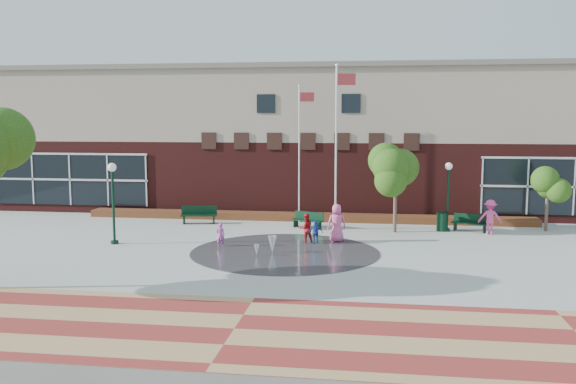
# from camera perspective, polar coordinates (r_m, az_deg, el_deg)

# --- Properties ---
(ground) EXTENTS (120.00, 120.00, 0.00)m
(ground) POSITION_cam_1_polar(r_m,az_deg,el_deg) (24.33, -1.32, -7.22)
(ground) COLOR #666056
(ground) RESTS_ON ground
(plaza_concrete) EXTENTS (46.00, 18.00, 0.01)m
(plaza_concrete) POSITION_cam_1_polar(r_m,az_deg,el_deg) (28.18, -0.00, -5.25)
(plaza_concrete) COLOR #A8A8A0
(plaza_concrete) RESTS_ON ground
(paver_band) EXTENTS (46.00, 6.00, 0.01)m
(paver_band) POSITION_cam_1_polar(r_m,az_deg,el_deg) (17.75, -5.05, -12.66)
(paver_band) COLOR maroon
(paver_band) RESTS_ON ground
(splash_pad) EXTENTS (8.40, 8.40, 0.01)m
(splash_pad) POSITION_cam_1_polar(r_m,az_deg,el_deg) (27.22, -0.29, -5.69)
(splash_pad) COLOR #383A3D
(splash_pad) RESTS_ON ground
(library_building) EXTENTS (44.40, 10.40, 9.20)m
(library_building) POSITION_cam_1_polar(r_m,az_deg,el_deg) (40.96, 2.63, 5.10)
(library_building) COLOR #4C1917
(library_building) RESTS_ON ground
(flower_bed) EXTENTS (26.00, 1.20, 0.40)m
(flower_bed) POSITION_cam_1_polar(r_m,az_deg,el_deg) (35.59, 1.70, -2.69)
(flower_bed) COLOR maroon
(flower_bed) RESTS_ON ground
(flagpole_left) EXTENTS (0.90, 0.29, 7.82)m
(flagpole_left) POSITION_cam_1_polar(r_m,az_deg,el_deg) (34.58, 1.12, 4.28)
(flagpole_left) COLOR white
(flagpole_left) RESTS_ON ground
(flagpole_right) EXTENTS (1.07, 0.27, 8.78)m
(flagpole_right) POSITION_cam_1_polar(r_m,az_deg,el_deg) (32.38, 4.62, 5.06)
(flagpole_right) COLOR white
(flagpole_right) RESTS_ON ground
(lamp_left) EXTENTS (0.41, 0.41, 3.87)m
(lamp_left) POSITION_cam_1_polar(r_m,az_deg,el_deg) (29.79, -16.06, -0.18)
(lamp_left) COLOR black
(lamp_left) RESTS_ON ground
(lamp_right) EXTENTS (0.39, 0.39, 3.65)m
(lamp_right) POSITION_cam_1_polar(r_m,az_deg,el_deg) (32.94, 14.75, 0.29)
(lamp_right) COLOR black
(lamp_right) RESTS_ON ground
(bench_left) EXTENTS (2.07, 0.91, 1.01)m
(bench_left) POSITION_cam_1_polar(r_m,az_deg,el_deg) (34.80, -8.33, -2.44)
(bench_left) COLOR black
(bench_left) RESTS_ON ground
(bench_mid) EXTENTS (1.81, 1.18, 0.89)m
(bench_mid) POSITION_cam_1_polar(r_m,az_deg,el_deg) (33.09, 1.83, -2.93)
(bench_mid) COLOR black
(bench_mid) RESTS_ON ground
(bench_right) EXTENTS (1.88, 1.20, 0.92)m
(bench_right) POSITION_cam_1_polar(r_m,az_deg,el_deg) (33.49, 16.65, -3.08)
(bench_right) COLOR black
(bench_right) RESTS_ON ground
(trash_can) EXTENTS (0.64, 0.64, 1.05)m
(trash_can) POSITION_cam_1_polar(r_m,az_deg,el_deg) (33.18, 14.24, -2.68)
(trash_can) COLOR black
(trash_can) RESTS_ON ground
(tree_mid) EXTENTS (2.63, 2.63, 4.45)m
(tree_mid) POSITION_cam_1_polar(r_m,az_deg,el_deg) (32.01, 10.06, 1.97)
(tree_mid) COLOR #4A372C
(tree_mid) RESTS_ON ground
(tree_small_right) EXTENTS (1.92, 1.92, 3.28)m
(tree_small_right) POSITION_cam_1_polar(r_m,az_deg,el_deg) (34.65, 23.14, 0.49)
(tree_small_right) COLOR #4A372C
(tree_small_right) RESTS_ON ground
(water_jet_a) EXTENTS (0.39, 0.39, 0.75)m
(water_jet_a) POSITION_cam_1_polar(r_m,az_deg,el_deg) (27.07, -1.48, -5.77)
(water_jet_a) COLOR white
(water_jet_a) RESTS_ON ground
(water_jet_b) EXTENTS (0.22, 0.22, 0.49)m
(water_jet_b) POSITION_cam_1_polar(r_m,az_deg,el_deg) (26.51, -2.95, -6.05)
(water_jet_b) COLOR white
(water_jet_b) RESTS_ON ground
(child_splash) EXTENTS (0.46, 0.35, 1.11)m
(child_splash) POSITION_cam_1_polar(r_m,az_deg,el_deg) (28.49, -6.35, -4.02)
(child_splash) COLOR #D050AC
(child_splash) RESTS_ON ground
(adult_red) EXTENTS (0.87, 0.79, 1.44)m
(adult_red) POSITION_cam_1_polar(r_m,az_deg,el_deg) (29.09, 1.70, -3.42)
(adult_red) COLOR red
(adult_red) RESTS_ON ground
(adult_pink) EXTENTS (1.01, 0.77, 1.85)m
(adult_pink) POSITION_cam_1_polar(r_m,az_deg,el_deg) (29.43, 4.58, -2.92)
(adult_pink) COLOR #E95897
(adult_pink) RESTS_ON ground
(child_blue) EXTENTS (0.68, 0.28, 1.15)m
(child_blue) POSITION_cam_1_polar(r_m,az_deg,el_deg) (28.86, 2.61, -3.80)
(child_blue) COLOR #2440A1
(child_blue) RESTS_ON ground
(person_bench) EXTENTS (1.25, 0.84, 1.80)m
(person_bench) POSITION_cam_1_polar(r_m,az_deg,el_deg) (32.88, 18.38, -2.26)
(person_bench) COLOR #E7448F
(person_bench) RESTS_ON ground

